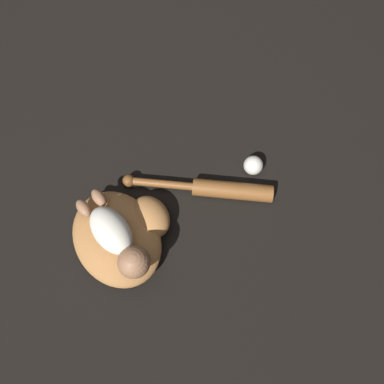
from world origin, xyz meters
The scene contains 5 objects.
ground_plane centered at (0.00, 0.00, 0.00)m, with size 6.00×6.00×0.00m, color black.
baseball_glove centered at (-0.03, -0.02, 0.05)m, with size 0.36×0.34×0.10m.
baby_figure centered at (0.01, -0.04, 0.14)m, with size 0.33×0.14×0.10m.
baseball_bat centered at (-0.01, 0.33, 0.03)m, with size 0.34×0.45×0.06m.
baseball centered at (-0.02, 0.49, 0.03)m, with size 0.07×0.07×0.07m.
Camera 1 is at (0.36, 0.02, 1.25)m, focal length 35.00 mm.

